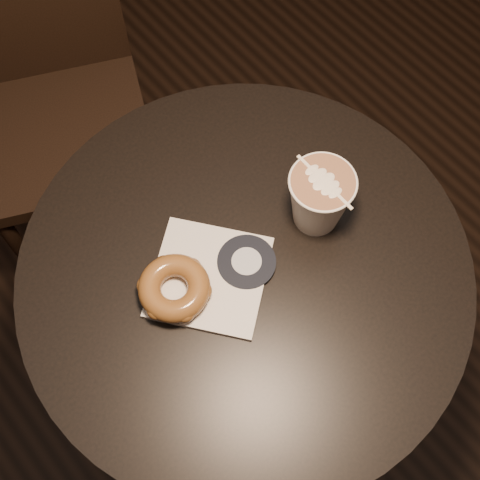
# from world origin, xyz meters

# --- Properties ---
(cafe_table) EXTENTS (0.70, 0.70, 0.75)m
(cafe_table) POSITION_xyz_m (0.00, 0.00, 0.55)
(cafe_table) COLOR black
(cafe_table) RESTS_ON ground
(chair) EXTENTS (0.52, 0.52, 0.98)m
(chair) POSITION_xyz_m (0.02, 0.69, 0.55)
(chair) COLOR black
(chair) RESTS_ON ground
(pastry_bag) EXTENTS (0.23, 0.23, 0.01)m
(pastry_bag) POSITION_xyz_m (-0.05, 0.02, 0.75)
(pastry_bag) COLOR silver
(pastry_bag) RESTS_ON cafe_table
(doughnut) EXTENTS (0.11, 0.11, 0.03)m
(doughnut) POSITION_xyz_m (-0.11, 0.04, 0.78)
(doughnut) COLOR brown
(doughnut) RESTS_ON pastry_bag
(latte_cup) EXTENTS (0.10, 0.10, 0.11)m
(latte_cup) POSITION_xyz_m (0.14, -0.00, 0.81)
(latte_cup) COLOR silver
(latte_cup) RESTS_ON cafe_table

